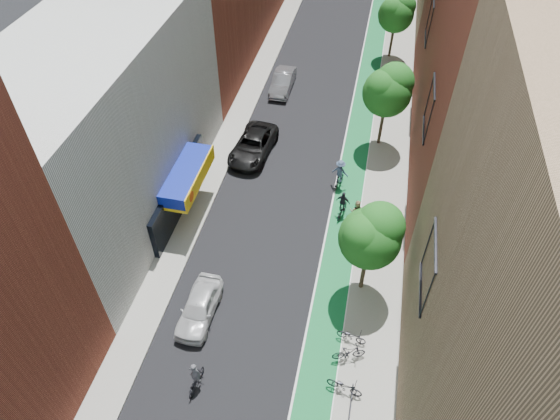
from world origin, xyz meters
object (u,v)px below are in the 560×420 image
Objects in this scene: parked_car_silver at (283,82)px; cyclist_lane_near at (356,215)px; parked_car_black at (253,145)px; cyclist_lane_mid at (342,207)px; parked_car_white at (199,307)px; cyclist_lead at (196,379)px; cyclist_lane_far at (340,175)px.

parked_car_silver is 17.19m from cyclist_lane_near.
parked_car_black is 2.92× the size of cyclist_lane_mid.
parked_car_black is at bearing 93.10° from parked_car_white.
cyclist_lead is at bearing -86.67° from parked_car_silver.
parked_car_black is 2.63× the size of cyclist_lane_near.
parked_car_silver is at bearing -45.73° from cyclist_lane_far.
cyclist_lane_near is 3.96m from cyclist_lane_far.
cyclist_lane_near is (7.70, 8.67, 0.17)m from parked_car_white.
cyclist_lane_mid is at bearing 115.91° from cyclist_lane_far.
parked_car_black is at bearing -3.08° from cyclist_lane_far.
cyclist_lane_far is (-1.50, 3.66, 0.07)m from cyclist_lane_near.
cyclist_lane_far is (6.52, -11.54, 0.22)m from parked_car_silver.
cyclist_lane_near reaches higher than parked_car_black.
cyclist_lead reaches higher than cyclist_lane_mid.
parked_car_white is 0.77× the size of parked_car_black.
cyclist_lane_near reaches higher than cyclist_lane_mid.
cyclist_lead is at bearing 87.62° from cyclist_lane_far.
cyclist_lane_near is 1.25m from cyclist_lane_mid.
parked_car_black is 2.58× the size of cyclist_lane_far.
cyclist_lead is at bearing 68.42° from cyclist_lane_near.
parked_car_silver is at bearing -51.04° from cyclist_lane_mid.
cyclist_lead is 0.89× the size of cyclist_lane_far.
cyclist_lane_mid is (-0.94, 0.80, -0.20)m from cyclist_lane_near.
cyclist_lane_near is (6.55, 12.66, 0.27)m from cyclist_lead.
parked_car_silver is at bearing 91.39° from parked_car_white.
parked_car_silver is 2.14× the size of cyclist_lane_far.
parked_car_white is 11.60m from cyclist_lane_near.
cyclist_lead is 0.90× the size of cyclist_lane_near.
parked_car_white is at bearing -69.03° from cyclist_lead.
cyclist_lane_far is at bearing 63.94° from parked_car_white.
cyclist_lane_far is (6.20, 12.33, 0.25)m from parked_car_white.
parked_car_black is at bearing -29.37° from cyclist_lane_near.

